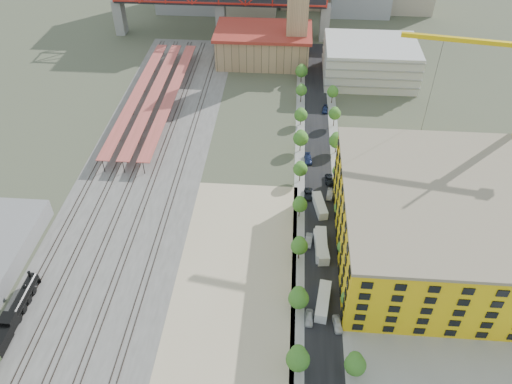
# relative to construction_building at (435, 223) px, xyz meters

# --- Properties ---
(ground) EXTENTS (400.00, 400.00, 0.00)m
(ground) POSITION_rel_construction_building_xyz_m (-42.00, 20.00, -9.41)
(ground) COLOR #474C38
(ground) RESTS_ON ground
(ballast_strip) EXTENTS (36.00, 165.00, 0.06)m
(ballast_strip) POSITION_rel_construction_building_xyz_m (-78.00, 37.50, -9.38)
(ballast_strip) COLOR #605E59
(ballast_strip) RESTS_ON ground
(dirt_lot) EXTENTS (28.00, 67.00, 0.06)m
(dirt_lot) POSITION_rel_construction_building_xyz_m (-46.00, -11.50, -9.38)
(dirt_lot) COLOR tan
(dirt_lot) RESTS_ON ground
(street_asphalt) EXTENTS (12.00, 170.00, 0.06)m
(street_asphalt) POSITION_rel_construction_building_xyz_m (-26.00, 35.00, -9.38)
(street_asphalt) COLOR black
(street_asphalt) RESTS_ON ground
(sidewalk_west) EXTENTS (3.00, 170.00, 0.04)m
(sidewalk_west) POSITION_rel_construction_building_xyz_m (-31.50, 35.00, -9.39)
(sidewalk_west) COLOR gray
(sidewalk_west) RESTS_ON ground
(sidewalk_east) EXTENTS (3.00, 170.00, 0.04)m
(sidewalk_east) POSITION_rel_construction_building_xyz_m (-20.50, 35.00, -9.39)
(sidewalk_east) COLOR gray
(sidewalk_east) RESTS_ON ground
(construction_pad) EXTENTS (50.00, 90.00, 0.06)m
(construction_pad) POSITION_rel_construction_building_xyz_m (3.00, 0.00, -9.38)
(construction_pad) COLOR gray
(construction_pad) RESTS_ON ground
(rail_tracks) EXTENTS (26.56, 160.00, 0.18)m
(rail_tracks) POSITION_rel_construction_building_xyz_m (-79.80, 37.50, -9.26)
(rail_tracks) COLOR #382B23
(rail_tracks) RESTS_ON ground
(platform_canopies) EXTENTS (16.00, 80.00, 4.12)m
(platform_canopies) POSITION_rel_construction_building_xyz_m (-83.00, 65.00, -5.42)
(platform_canopies) COLOR #D55652
(platform_canopies) RESTS_ON ground
(station_hall) EXTENTS (38.00, 24.00, 13.10)m
(station_hall) POSITION_rel_construction_building_xyz_m (-47.00, 102.00, -2.74)
(station_hall) COLOR tan
(station_hall) RESTS_ON ground
(parking_garage) EXTENTS (34.00, 26.00, 14.00)m
(parking_garage) POSITION_rel_construction_building_xyz_m (-6.00, 90.00, -2.41)
(parking_garage) COLOR silver
(parking_garage) RESTS_ON ground
(construction_building) EXTENTS (44.60, 50.60, 18.80)m
(construction_building) POSITION_rel_construction_building_xyz_m (0.00, 0.00, 0.00)
(construction_building) COLOR yellow
(construction_building) RESTS_ON ground
(street_trees) EXTENTS (15.40, 124.40, 8.00)m
(street_trees) POSITION_rel_construction_building_xyz_m (-26.00, 25.00, -9.41)
(street_trees) COLOR #336D20
(street_trees) RESTS_ON ground
(distant_hills) EXTENTS (647.00, 264.00, 227.00)m
(distant_hills) POSITION_rel_construction_building_xyz_m (3.28, 280.00, -88.95)
(distant_hills) COLOR #4C6B59
(distant_hills) RESTS_ON ground
(locomotive) EXTENTS (2.82, 21.77, 5.44)m
(locomotive) POSITION_rel_construction_building_xyz_m (-92.00, -26.49, -7.38)
(locomotive) COLOR black
(locomotive) RESTS_ON ground
(site_trailer_a) EXTENTS (4.01, 10.25, 2.73)m
(site_trailer_a) POSITION_rel_construction_building_xyz_m (-26.00, -18.51, -8.04)
(site_trailer_a) COLOR silver
(site_trailer_a) RESTS_ON ground
(site_trailer_b) EXTENTS (2.88, 10.46, 2.85)m
(site_trailer_b) POSITION_rel_construction_building_xyz_m (-26.00, -1.39, -7.98)
(site_trailer_b) COLOR silver
(site_trailer_b) RESTS_ON ground
(site_trailer_c) EXTENTS (3.80, 10.41, 2.79)m
(site_trailer_c) POSITION_rel_construction_building_xyz_m (-26.00, -2.07, -8.02)
(site_trailer_c) COLOR silver
(site_trailer_c) RESTS_ON ground
(site_trailer_d) EXTENTS (4.20, 9.46, 2.51)m
(site_trailer_d) POSITION_rel_construction_building_xyz_m (-26.00, 13.35, -8.16)
(site_trailer_d) COLOR silver
(site_trailer_d) RESTS_ON ground
(car_0) EXTENTS (1.96, 4.46, 1.50)m
(car_0) POSITION_rel_construction_building_xyz_m (-29.00, -22.69, -8.66)
(car_0) COLOR beige
(car_0) RESTS_ON ground
(car_1) EXTENTS (2.25, 4.97, 1.58)m
(car_1) POSITION_rel_construction_building_xyz_m (-29.00, 0.55, -8.62)
(car_1) COLOR #949398
(car_1) RESTS_ON ground
(car_2) EXTENTS (2.36, 5.10, 1.41)m
(car_2) POSITION_rel_construction_building_xyz_m (-29.00, 18.45, -8.70)
(car_2) COLOR black
(car_2) RESTS_ON ground
(car_3) EXTENTS (2.56, 5.36, 1.51)m
(car_3) POSITION_rel_construction_building_xyz_m (-29.00, 34.81, -8.66)
(car_3) COLOR navy
(car_3) RESTS_ON ground
(car_4) EXTENTS (2.42, 4.78, 1.56)m
(car_4) POSITION_rel_construction_building_xyz_m (-23.00, -23.85, -8.63)
(car_4) COLOR silver
(car_4) RESTS_ON ground
(car_5) EXTENTS (2.51, 5.09, 1.60)m
(car_5) POSITION_rel_construction_building_xyz_m (-23.00, 18.82, -8.61)
(car_5) COLOR gray
(car_5) RESTS_ON ground
(car_6) EXTENTS (2.32, 4.95, 1.37)m
(car_6) POSITION_rel_construction_building_xyz_m (-23.00, 25.39, -8.72)
(car_6) COLOR black
(car_6) RESTS_ON ground
(car_7) EXTENTS (2.42, 4.81, 1.34)m
(car_7) POSITION_rel_construction_building_xyz_m (-23.00, 64.32, -8.74)
(car_7) COLOR navy
(car_7) RESTS_ON ground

